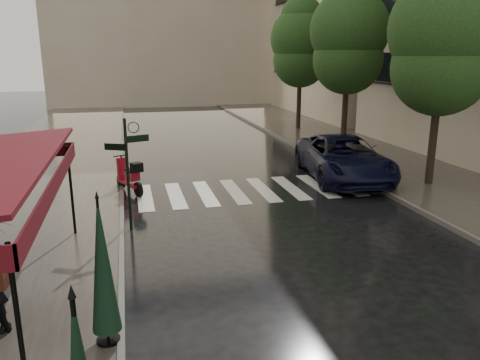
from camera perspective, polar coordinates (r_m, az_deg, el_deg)
name	(u,v)px	position (r m, az deg, el deg)	size (l,w,h in m)	color
ground	(188,272)	(10.74, -6.31, -11.03)	(120.00, 120.00, 0.00)	black
sidewalk_near	(52,164)	(22.34, -21.98, 1.87)	(6.00, 60.00, 0.12)	#38332D
sidewalk_far	(356,149)	(24.85, 13.94, 3.74)	(5.50, 60.00, 0.12)	#38332D
curb_near	(122,160)	(22.09, -14.15, 2.41)	(0.12, 60.00, 0.16)	#595651
curb_far	(305,151)	(23.70, 7.91, 3.55)	(0.12, 60.00, 0.16)	#595651
crosswalk	(249,190)	(16.80, 1.09, -1.26)	(7.85, 3.20, 0.01)	silver
signpost	(128,165)	(12.92, -13.55, 1.74)	(1.17, 0.29, 3.10)	black
tree_near	(444,37)	(18.13, 23.62, 15.73)	(3.80, 3.80, 7.99)	black
tree_mid	(349,36)	(24.09, 13.14, 16.70)	(3.80, 3.80, 8.34)	black
tree_far	(301,43)	(30.59, 7.42, 16.23)	(3.80, 3.80, 8.16)	black
scooter	(130,177)	(16.80, -13.29, 0.35)	(1.01, 1.76, 1.24)	black
parked_car	(343,158)	(18.70, 12.50, 2.64)	(2.74, 5.93, 1.65)	black
parasol_back	(102,266)	(7.80, -16.42, -9.97)	(0.47, 0.47, 2.53)	black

